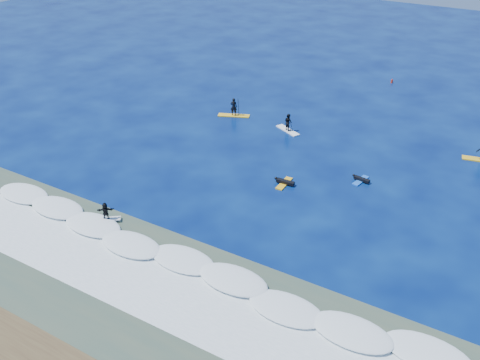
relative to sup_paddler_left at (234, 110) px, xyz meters
The scene contains 10 objects.
ground 15.70m from the sup_paddler_left, 55.17° to the right, with size 160.00×160.00×0.00m, color #030E42.
shallow_water 28.34m from the sup_paddler_left, 71.57° to the right, with size 90.00×13.00×0.01m, color #384C3F.
breaking_wave 24.58m from the sup_paddler_left, 68.62° to the right, with size 40.00×6.00×0.30m, color white.
whitewater 27.39m from the sup_paddler_left, 70.91° to the right, with size 34.00×5.00×0.02m, color silver.
sup_paddler_left is the anchor object (origin of this frame).
sup_paddler_center 6.66m from the sup_paddler_left, ahead, with size 3.03×2.03×2.11m.
prone_paddler_near 15.06m from the sup_paddler_left, 42.26° to the right, with size 1.78×2.26×0.47m.
prone_paddler_far 17.65m from the sup_paddler_left, 21.27° to the right, with size 1.60×2.06×0.42m.
wave_surfer 21.99m from the sup_paddler_left, 83.88° to the right, with size 1.94×1.72×1.48m.
marker_buoy 22.01m from the sup_paddler_left, 59.01° to the left, with size 0.25×0.25×0.60m.
Camera 1 is at (18.75, -32.10, 22.41)m, focal length 40.00 mm.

